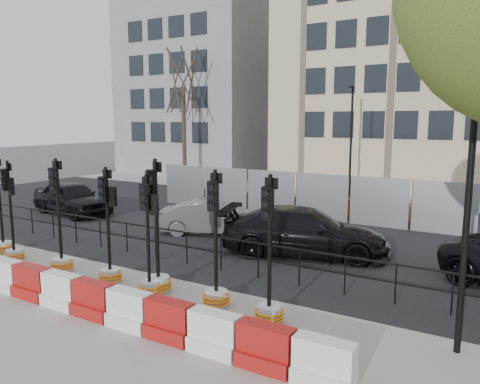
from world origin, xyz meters
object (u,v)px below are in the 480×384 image
Objects in this scene: car_a at (72,198)px; car_c at (304,232)px; lamp_post_near at (470,180)px; traffic_signal_d at (109,256)px; traffic_signal_h at (269,294)px; traffic_signal_a at (2,234)px.

car_a is 0.82× the size of car_c.
car_c is at bearing 138.03° from lamp_post_near.
traffic_signal_d is 6.02m from car_c.
traffic_signal_d is 0.67× the size of car_a.
lamp_post_near is at bearing -1.91° from traffic_signal_d.
traffic_signal_h is 0.69× the size of car_a.
traffic_signal_h is 14.05m from car_a.
traffic_signal_d reaches higher than car_c.
traffic_signal_a is 0.68× the size of car_a.
car_a is at bearing 70.81° from car_c.
traffic_signal_d is 0.55× the size of car_c.
traffic_signal_a is at bearing 103.44° from car_c.
lamp_post_near reaches higher than traffic_signal_d.
car_c is at bearing 102.98° from traffic_signal_h.
lamp_post_near is at bearing 6.78° from traffic_signal_a.
lamp_post_near is 1.89× the size of traffic_signal_h.
traffic_signal_a reaches higher than traffic_signal_d.
car_c is at bearing 34.95° from traffic_signal_a.
lamp_post_near is at bearing -98.18° from car_a.
car_c is (11.53, -0.58, 0.01)m from car_a.
car_c is at bearing -84.16° from car_a.
car_c is (-4.91, 4.42, -2.47)m from lamp_post_near.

